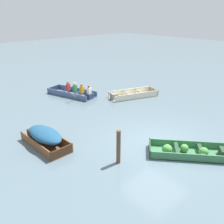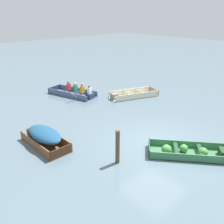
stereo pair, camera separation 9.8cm
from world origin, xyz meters
name	(u,v)px [view 1 (the left image)]	position (x,y,z in m)	size (l,w,h in m)	color
ground_plane	(157,143)	(0.00, 0.00, 0.00)	(80.00, 80.00, 0.00)	slate
dinghy_green_foreground	(189,151)	(0.19, -1.44, 0.15)	(2.79, 3.09, 0.44)	#387047
skiff_cream_near_moored	(131,95)	(3.85, 4.94, 0.14)	(3.37, 2.17, 0.39)	beige
skiff_wooden_brown_mid_moored	(45,136)	(-3.53, 3.18, 0.44)	(1.03, 2.50, 0.76)	brown
rowboat_slate_blue_with_crew	(75,92)	(1.31, 7.74, 0.23)	(2.41, 3.53, 0.92)	#475B7F
mooring_post	(118,147)	(-2.23, 0.13, 0.67)	(0.16, 0.16, 1.34)	brown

